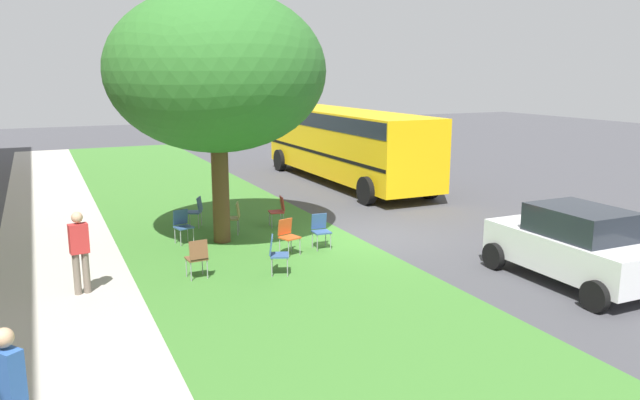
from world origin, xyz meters
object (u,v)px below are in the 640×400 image
at_px(chair_4, 196,210).
at_px(pedestrian_1, 10,393).
at_px(street_tree, 217,72).
at_px(chair_7, 279,209).
at_px(pedestrian_0, 80,249).
at_px(parked_car, 574,245).
at_px(chair_1, 197,256).
at_px(school_bus, 346,139).
at_px(chair_6, 276,252).
at_px(chair_3, 320,228).
at_px(chair_2, 234,215).
at_px(chair_0, 182,224).
at_px(chair_5, 288,234).

distance_m(chair_4, pedestrian_1, 10.99).
height_order(street_tree, chair_7, street_tree).
xyz_separation_m(chair_7, pedestrian_0, (-3.45, 5.56, 0.41)).
distance_m(parked_car, pedestrian_0, 10.14).
distance_m(chair_1, chair_4, 4.60).
bearing_deg(street_tree, chair_4, 7.41).
bearing_deg(school_bus, chair_6, 145.23).
xyz_separation_m(chair_6, parked_car, (-3.15, -5.48, 0.32)).
height_order(street_tree, parked_car, street_tree).
height_order(school_bus, pedestrian_0, school_bus).
bearing_deg(pedestrian_1, school_bus, -38.60).
bearing_deg(street_tree, chair_3, -128.21).
relative_size(chair_3, chair_7, 1.00).
bearing_deg(pedestrian_0, chair_2, -52.41).
height_order(chair_0, chair_6, same).
relative_size(school_bus, pedestrian_1, 6.15).
bearing_deg(chair_2, school_bus, -47.94).
height_order(pedestrian_0, pedestrian_1, same).
bearing_deg(chair_5, pedestrian_1, 137.53).
relative_size(chair_7, pedestrian_0, 0.52).
relative_size(chair_6, chair_7, 1.00).
bearing_deg(chair_7, chair_2, 100.05).
bearing_deg(chair_2, chair_6, 177.02).
relative_size(street_tree, pedestrian_0, 3.80).
bearing_deg(chair_1, school_bus, -42.25).
relative_size(chair_1, chair_6, 1.00).
bearing_deg(chair_3, chair_5, 99.50).
distance_m(chair_0, chair_6, 3.63).
relative_size(chair_7, parked_car, 0.24).
xyz_separation_m(school_bus, pedestrian_0, (-8.98, 10.57, -0.83)).
xyz_separation_m(chair_1, pedestrian_0, (0.09, 2.33, 0.41)).
bearing_deg(chair_1, pedestrian_1, 148.29).
bearing_deg(chair_6, pedestrian_1, 135.25).
relative_size(chair_3, chair_6, 1.00).
xyz_separation_m(chair_0, chair_1, (-2.96, 0.34, 0.00)).
distance_m(chair_3, chair_5, 0.96).
distance_m(chair_3, chair_7, 2.52).
distance_m(street_tree, chair_7, 4.41).
xyz_separation_m(chair_4, chair_7, (-0.93, -2.17, 0.00)).
relative_size(street_tree, pedestrian_1, 3.80).
relative_size(chair_0, parked_car, 0.24).
relative_size(chair_3, pedestrian_0, 0.52).
bearing_deg(pedestrian_0, parked_car, -111.20).
xyz_separation_m(chair_0, chair_4, (1.52, -0.73, 0.00)).
bearing_deg(parked_car, chair_5, 46.50).
bearing_deg(street_tree, chair_6, -173.71).
distance_m(chair_4, chair_6, 4.94).
distance_m(chair_0, pedestrian_0, 3.94).
xyz_separation_m(chair_5, pedestrian_1, (-6.41, 5.87, 0.41)).
bearing_deg(chair_7, chair_1, 137.57).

